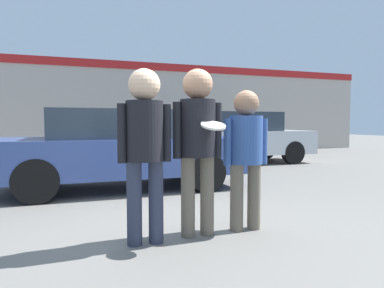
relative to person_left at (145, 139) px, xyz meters
The scene contains 8 objects.
ground_plane 1.21m from the person_left, 44.88° to the left, with size 56.00×56.00×0.00m, color #66635E.
storefront_building 10.34m from the person_left, 87.67° to the left, with size 24.00×0.22×3.64m.
person_left is the anchor object (origin of this frame).
person_middle_with_frisbee 0.59m from the person_left, ahead, with size 0.55×0.58×1.79m.
person_right 1.18m from the person_left, ahead, with size 0.54×0.37×1.59m.
parked_car_near 3.11m from the person_left, 87.36° to the left, with size 4.45×1.90×1.46m.
parked_car_far 7.35m from the person_left, 55.24° to the left, with size 4.24×1.79×1.55m.
shrub 10.93m from the person_left, 62.32° to the left, with size 0.91×0.91×0.91m.
Camera 1 is at (-1.09, -3.77, 1.21)m, focal length 32.00 mm.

